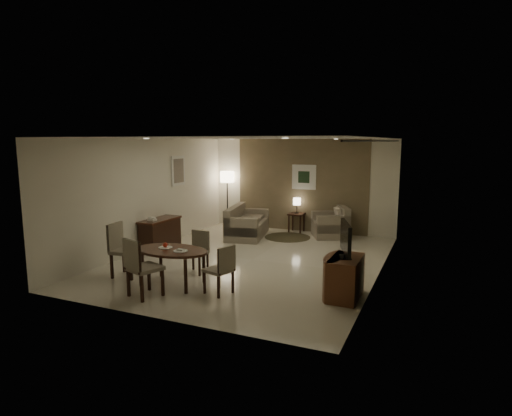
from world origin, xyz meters
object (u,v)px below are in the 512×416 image
at_px(chair_far, 196,253).
at_px(floor_lamp, 227,199).
at_px(console_desk, 160,234).
at_px(chair_near, 145,267).
at_px(armchair, 330,222).
at_px(side_table, 296,223).
at_px(sofa, 247,222).
at_px(tv_cabinet, 345,278).
at_px(dining_table, 172,267).
at_px(chair_left, 127,250).
at_px(chair_right, 219,269).

xyz_separation_m(chair_far, floor_lamp, (-1.65, 4.56, 0.44)).
distance_m(console_desk, chair_near, 3.30).
bearing_deg(chair_far, armchair, 66.97).
height_order(console_desk, side_table, console_desk).
relative_size(sofa, armchair, 1.88).
height_order(tv_cabinet, dining_table, tv_cabinet).
height_order(armchair, side_table, armchair).
height_order(console_desk, tv_cabinet, console_desk).
bearing_deg(floor_lamp, chair_near, -75.61).
distance_m(chair_far, sofa, 3.47).
distance_m(chair_left, sofa, 4.23).
bearing_deg(chair_right, sofa, -144.34).
bearing_deg(tv_cabinet, chair_left, -172.47).
xyz_separation_m(chair_left, sofa, (0.68, 4.17, -0.10)).
distance_m(chair_far, chair_right, 1.30).
relative_size(chair_left, armchair, 1.10).
bearing_deg(tv_cabinet, floor_lamp, 134.80).
height_order(chair_far, armchair, armchair).
bearing_deg(side_table, chair_far, -97.71).
bearing_deg(chair_near, side_table, -77.99).
bearing_deg(chair_near, sofa, -67.17).
bearing_deg(dining_table, chair_right, -4.08).
height_order(chair_right, side_table, chair_right).
relative_size(tv_cabinet, chair_left, 0.85).
bearing_deg(tv_cabinet, sofa, 134.03).
bearing_deg(floor_lamp, chair_far, -70.09).
height_order(chair_left, sofa, chair_left).
distance_m(console_desk, tv_cabinet, 5.11).
relative_size(chair_far, sofa, 0.47).
relative_size(console_desk, floor_lamp, 0.70).
bearing_deg(tv_cabinet, console_desk, 162.95).
distance_m(console_desk, chair_far, 2.27).
xyz_separation_m(dining_table, chair_left, (-1.10, 0.06, 0.19)).
height_order(chair_near, chair_left, chair_left).
xyz_separation_m(armchair, side_table, (-1.06, 0.23, -0.15)).
bearing_deg(floor_lamp, side_table, -0.01).
xyz_separation_m(console_desk, chair_right, (2.82, -2.18, 0.06)).
bearing_deg(tv_cabinet, dining_table, -168.79).
distance_m(chair_right, armchair, 5.23).
relative_size(chair_left, side_table, 1.91).
bearing_deg(chair_far, sofa, 95.58).
bearing_deg(chair_left, armchair, -37.43).
height_order(chair_left, floor_lamp, floor_lamp).
height_order(side_table, floor_lamp, floor_lamp).
relative_size(tv_cabinet, floor_lamp, 0.53).
bearing_deg(side_table, console_desk, -127.21).
bearing_deg(dining_table, console_desk, 130.64).
distance_m(chair_far, armchair, 4.63).
relative_size(chair_left, sofa, 0.59).
bearing_deg(chair_left, chair_near, -134.64).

